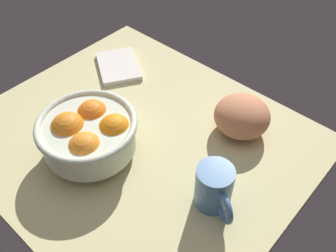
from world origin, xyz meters
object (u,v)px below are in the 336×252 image
object	(u,v)px
bread_loaf	(242,116)
napkin_folded	(118,66)
fruit_bowl	(89,133)
mug	(215,188)

from	to	relation	value
bread_loaf	napkin_folded	world-z (taller)	bread_loaf
fruit_bowl	mug	bearing A→B (deg)	15.22
bread_loaf	fruit_bowl	bearing A→B (deg)	-126.13
fruit_bowl	napkin_folded	size ratio (longest dim) A/B	1.47
bread_loaf	napkin_folded	bearing A→B (deg)	-175.93
mug	bread_loaf	bearing A→B (deg)	110.02
bread_loaf	napkin_folded	distance (cm)	40.85
fruit_bowl	mug	xyz separation A→B (cm)	(28.89, 7.86, -1.74)
napkin_folded	mug	bearing A→B (deg)	-20.73
fruit_bowl	mug	size ratio (longest dim) A/B	1.97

